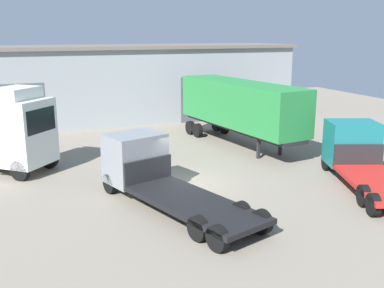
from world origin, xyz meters
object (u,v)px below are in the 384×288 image
object	(u,v)px
tractor_unit_white	(15,133)
flatbed_truck_grey	(151,170)
flatbed_truck_teal	(358,153)
container_trailer_green	(240,105)

from	to	relation	value
tractor_unit_white	flatbed_truck_grey	xyz separation A→B (m)	(5.34, -6.19, -0.80)
tractor_unit_white	flatbed_truck_grey	bearing A→B (deg)	-7.72
flatbed_truck_teal	tractor_unit_white	bearing A→B (deg)	85.60
tractor_unit_white	flatbed_truck_teal	bearing A→B (deg)	16.36
tractor_unit_white	flatbed_truck_teal	world-z (taller)	tractor_unit_white
tractor_unit_white	flatbed_truck_grey	size ratio (longest dim) A/B	0.79
flatbed_truck_grey	tractor_unit_white	bearing A→B (deg)	22.99
container_trailer_green	flatbed_truck_teal	size ratio (longest dim) A/B	1.41
tractor_unit_white	container_trailer_green	world-z (taller)	tractor_unit_white
flatbed_truck_grey	flatbed_truck_teal	world-z (taller)	flatbed_truck_teal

